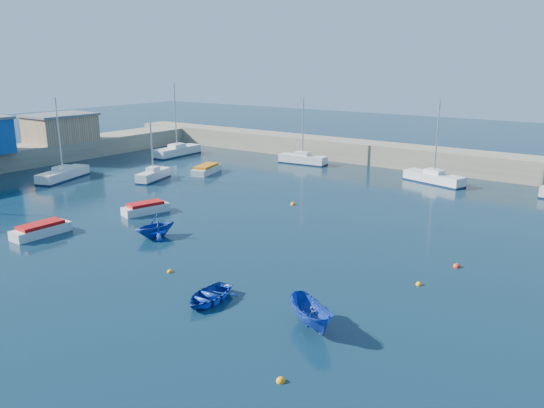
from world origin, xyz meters
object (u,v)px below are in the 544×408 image
Objects in this scene: sailboat_5 at (303,159)px; motorboat_0 at (41,230)px; dinghy_left at (155,226)px; motorboat_2 at (206,169)px; brick_shed_a at (61,129)px; motorboat_1 at (146,208)px; sailboat_4 at (177,151)px; dinghy_center at (208,296)px; dinghy_right at (312,315)px; sailboat_2 at (63,174)px; sailboat_3 at (153,175)px; sailboat_6 at (434,178)px.

motorboat_0 is (-0.44, -36.50, -0.16)m from sailboat_5.
motorboat_2 is at bearing 138.64° from dinghy_left.
motorboat_1 is at bearing -21.27° from brick_shed_a.
brick_shed_a is 0.80× the size of sailboat_4.
dinghy_left reaches higher than dinghy_center.
motorboat_0 is 8.83m from dinghy_left.
dinghy_right reaches higher than dinghy_center.
dinghy_right is at bearing -39.44° from sailboat_4.
sailboat_3 is (8.58, 5.67, -0.01)m from sailboat_2.
brick_shed_a reaches higher than dinghy_left.
sailboat_2 reaches higher than sailboat_3.
dinghy_right is (6.28, -35.65, 0.10)m from sailboat_6.
sailboat_4 reaches higher than dinghy_right.
dinghy_center is (16.51, -9.99, -0.11)m from motorboat_1.
sailboat_5 reaches higher than sailboat_3.
sailboat_5 is 17.81m from sailboat_6.
sailboat_2 reaches higher than sailboat_6.
motorboat_1 reaches higher than dinghy_center.
sailboat_4 is at bearing 130.53° from dinghy_center.
sailboat_3 reaches higher than dinghy_center.
sailboat_2 is 20.80m from motorboat_0.
sailboat_5 is at bearing 66.18° from dinghy_right.
brick_shed_a is at bearing 171.68° from dinghy_left.
motorboat_2 is at bearing 146.91° from sailboat_5.
sailboat_5 is (28.51, 16.05, -3.48)m from brick_shed_a.
brick_shed_a is at bearing 101.45° from dinghy_right.
sailboat_3 is (20.22, -2.03, -3.50)m from brick_shed_a.
dinghy_left is (6.92, -31.64, 0.24)m from sailboat_5.
brick_shed_a is 34.93m from motorboat_0.
sailboat_3 is 20.38m from dinghy_left.
dinghy_left is at bearing -73.83° from motorboat_2.
dinghy_center is at bearing -64.30° from motorboat_2.
sailboat_5 is at bearing 35.53° from sailboat_2.
sailboat_4 is 2.72× the size of dinghy_right.
brick_shed_a is 32.91m from sailboat_5.
dinghy_right is (17.13, -5.23, -0.15)m from dinghy_left.
sailboat_4 is 1.92× the size of motorboat_2.
dinghy_center is at bearing -40.91° from sailboat_2.
sailboat_2 is 1.03× the size of sailboat_6.
motorboat_2 is at bearing -31.83° from sailboat_4.
dinghy_left is at bearing -58.08° from sailboat_3.
sailboat_4 is 1.19× the size of sailboat_5.
motorboat_0 is at bearing -83.28° from sailboat_3.
sailboat_2 is (11.64, -7.71, -3.50)m from brick_shed_a.
sailboat_6 is at bearing 73.60° from motorboat_1.
dinghy_center is at bearing -2.79° from motorboat_0.
motorboat_2 is at bearing 10.89° from brick_shed_a.
sailboat_5 reaches higher than motorboat_2.
dinghy_right is (52.56, -20.83, -3.39)m from brick_shed_a.
sailboat_3 is 0.83× the size of sailboat_5.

